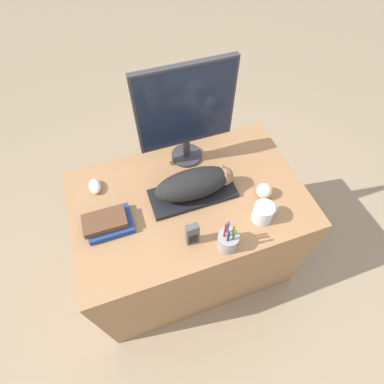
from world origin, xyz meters
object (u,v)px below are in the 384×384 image
object	(u,v)px
keyboard	(193,193)
coffee_mug	(264,213)
monitor	(186,111)
pen_cup	(228,240)
baseball	(264,191)
computer_mouse	(95,186)
book_stack	(108,222)
phone	(192,234)
cat	(196,183)

from	to	relation	value
keyboard	coffee_mug	xyz separation A→B (m)	(0.26, -0.23, 0.04)
monitor	pen_cup	size ratio (longest dim) A/B	2.82
monitor	baseball	bearing A→B (deg)	-53.28
computer_mouse	baseball	distance (m)	0.83
pen_cup	baseball	world-z (taller)	pen_cup
baseball	book_stack	distance (m)	0.75
baseball	phone	distance (m)	0.43
phone	keyboard	bearing A→B (deg)	70.11
monitor	pen_cup	world-z (taller)	monitor
coffee_mug	baseball	size ratio (longest dim) A/B	1.63
computer_mouse	keyboard	bearing A→B (deg)	-23.77
cat	phone	size ratio (longest dim) A/B	2.90
pen_cup	baseball	distance (m)	0.33
keyboard	baseball	bearing A→B (deg)	-19.73
keyboard	pen_cup	distance (m)	0.31
baseball	book_stack	bearing A→B (deg)	173.75
pen_cup	book_stack	distance (m)	0.54
computer_mouse	cat	bearing A→B (deg)	-23.04
keyboard	book_stack	xyz separation A→B (m)	(-0.42, -0.03, 0.02)
monitor	computer_mouse	distance (m)	0.58
keyboard	baseball	distance (m)	0.35
pen_cup	book_stack	world-z (taller)	pen_cup
cat	computer_mouse	size ratio (longest dim) A/B	4.17
computer_mouse	baseball	bearing A→B (deg)	-22.10
pen_cup	book_stack	xyz separation A→B (m)	(-0.47, 0.27, -0.02)
computer_mouse	phone	bearing A→B (deg)	-50.07
keyboard	computer_mouse	xyz separation A→B (m)	(-0.45, 0.20, 0.01)
cat	computer_mouse	xyz separation A→B (m)	(-0.46, 0.20, -0.07)
coffee_mug	phone	xyz separation A→B (m)	(-0.34, -0.00, 0.02)
monitor	phone	size ratio (longest dim) A/B	4.05
keyboard	baseball	size ratio (longest dim) A/B	5.44
keyboard	pen_cup	bearing A→B (deg)	-80.22
keyboard	computer_mouse	size ratio (longest dim) A/B	4.50
cat	monitor	bearing A→B (deg)	81.53
coffee_mug	baseball	xyz separation A→B (m)	(0.06, 0.11, -0.01)
computer_mouse	phone	xyz separation A→B (m)	(0.36, -0.43, 0.05)
computer_mouse	coffee_mug	world-z (taller)	coffee_mug
coffee_mug	book_stack	bearing A→B (deg)	164.02
monitor	computer_mouse	world-z (taller)	monitor
keyboard	cat	xyz separation A→B (m)	(0.02, -0.00, 0.08)
monitor	coffee_mug	xyz separation A→B (m)	(0.21, -0.48, -0.26)
monitor	pen_cup	distance (m)	0.61
keyboard	book_stack	distance (m)	0.42
keyboard	cat	bearing A→B (deg)	-0.00
computer_mouse	phone	size ratio (longest dim) A/B	0.70
keyboard	coffee_mug	size ratio (longest dim) A/B	3.34
coffee_mug	phone	world-z (taller)	phone
keyboard	monitor	world-z (taller)	monitor
computer_mouse	baseball	size ratio (longest dim) A/B	1.21
book_stack	computer_mouse	bearing A→B (deg)	96.10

